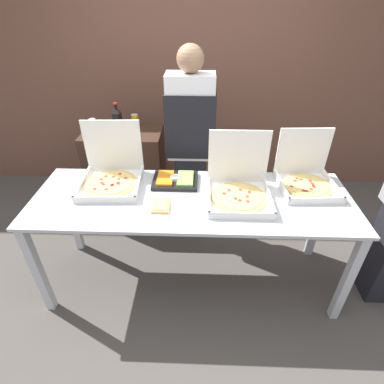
% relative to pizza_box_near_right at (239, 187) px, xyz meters
% --- Properties ---
extents(ground_plane, '(16.00, 16.00, 0.00)m').
position_rel_pizza_box_near_right_xyz_m(ground_plane, '(-0.34, -0.03, -0.95)').
color(ground_plane, '#514C47').
extents(brick_wall_behind, '(10.00, 0.06, 2.80)m').
position_rel_pizza_box_near_right_xyz_m(brick_wall_behind, '(-0.34, 1.67, 0.45)').
color(brick_wall_behind, brown).
rests_on(brick_wall_behind, ground_plane).
extents(buffet_table, '(2.33, 0.78, 0.87)m').
position_rel_pizza_box_near_right_xyz_m(buffet_table, '(-0.34, -0.03, -0.18)').
color(buffet_table, silver).
rests_on(buffet_table, ground_plane).
extents(pizza_box_near_right, '(0.44, 0.46, 0.44)m').
position_rel_pizza_box_near_right_xyz_m(pizza_box_near_right, '(0.00, 0.00, 0.00)').
color(pizza_box_near_right, white).
rests_on(pizza_box_near_right, buffet_table).
extents(pizza_box_far_right, '(0.47, 0.48, 0.44)m').
position_rel_pizza_box_near_right_xyz_m(pizza_box_far_right, '(-0.96, 0.15, 0.00)').
color(pizza_box_far_right, white).
rests_on(pizza_box_far_right, buffet_table).
extents(pizza_box_far_left, '(0.43, 0.44, 0.40)m').
position_rel_pizza_box_near_right_xyz_m(pizza_box_far_left, '(0.52, 0.16, -0.01)').
color(pizza_box_far_left, white).
rests_on(pizza_box_far_left, buffet_table).
extents(paper_plate_front_left, '(0.26, 0.26, 0.03)m').
position_rel_pizza_box_near_right_xyz_m(paper_plate_front_left, '(-0.55, -0.16, -0.07)').
color(paper_plate_front_left, white).
rests_on(paper_plate_front_left, buffet_table).
extents(veggie_tray, '(0.35, 0.27, 0.05)m').
position_rel_pizza_box_near_right_xyz_m(veggie_tray, '(-0.47, 0.17, -0.06)').
color(veggie_tray, black).
rests_on(veggie_tray, buffet_table).
extents(sideboard_podium, '(0.76, 0.45, 0.98)m').
position_rel_pizza_box_near_right_xyz_m(sideboard_podium, '(-1.05, 0.89, -0.46)').
color(sideboard_podium, '#382319').
rests_on(sideboard_podium, ground_plane).
extents(soda_bottle, '(0.10, 0.10, 0.28)m').
position_rel_pizza_box_near_right_xyz_m(soda_bottle, '(-1.08, 0.91, 0.15)').
color(soda_bottle, black).
rests_on(soda_bottle, sideboard_podium).
extents(soda_can_silver, '(0.07, 0.07, 0.12)m').
position_rel_pizza_box_near_right_xyz_m(soda_can_silver, '(-1.32, 0.90, 0.10)').
color(soda_can_silver, silver).
rests_on(soda_can_silver, sideboard_podium).
extents(soda_can_colored, '(0.07, 0.07, 0.12)m').
position_rel_pizza_box_near_right_xyz_m(soda_can_colored, '(-0.94, 1.03, 0.10)').
color(soda_can_colored, gold).
rests_on(soda_can_colored, sideboard_podium).
extents(person_server_vest, '(0.42, 0.24, 1.79)m').
position_rel_pizza_box_near_right_xyz_m(person_server_vest, '(-0.37, 0.65, 0.07)').
color(person_server_vest, black).
rests_on(person_server_vest, ground_plane).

